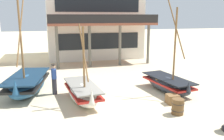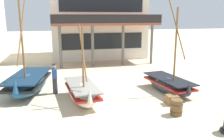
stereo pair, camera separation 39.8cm
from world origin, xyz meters
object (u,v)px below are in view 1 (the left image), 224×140
(fishing_boat_centre_large, at_px, (27,83))
(fisherman_by_hull, at_px, (54,79))
(wooden_barrel, at_px, (178,107))
(harbor_building_main, at_px, (92,22))
(fishing_boat_near_left, at_px, (168,83))
(fishing_boat_far_right, at_px, (83,92))
(cargo_crate, at_px, (172,99))

(fishing_boat_centre_large, xyz_separation_m, fisherman_by_hull, (1.43, -0.56, 0.26))
(wooden_barrel, xyz_separation_m, harbor_building_main, (-0.57, 16.69, 3.24))
(fisherman_by_hull, bearing_deg, fishing_boat_centre_large, 158.63)
(fisherman_by_hull, bearing_deg, fishing_boat_near_left, -11.38)
(fishing_boat_centre_large, height_order, fishing_boat_far_right, fishing_boat_centre_large)
(fishing_boat_near_left, bearing_deg, fisherman_by_hull, 168.62)
(fishing_boat_near_left, distance_m, harbor_building_main, 14.16)
(wooden_barrel, xyz_separation_m, cargo_crate, (0.43, 1.20, -0.12))
(fishing_boat_near_left, xyz_separation_m, harbor_building_main, (-1.70, 13.71, 3.11))
(fishing_boat_far_right, bearing_deg, fishing_boat_near_left, 4.48)
(fishing_boat_near_left, distance_m, cargo_crate, 1.93)
(fishing_boat_centre_large, relative_size, cargo_crate, 9.32)
(cargo_crate, bearing_deg, wooden_barrel, -109.65)
(fisherman_by_hull, xyz_separation_m, wooden_barrel, (5.07, -4.22, -0.48))
(fishing_boat_near_left, xyz_separation_m, fisherman_by_hull, (-6.21, 1.25, 0.36))
(fishing_boat_far_right, bearing_deg, fishing_boat_centre_large, 141.23)
(fishing_boat_centre_large, distance_m, wooden_barrel, 8.08)
(fishing_boat_far_right, xyz_separation_m, fisherman_by_hull, (-1.30, 1.63, 0.32))
(fishing_boat_far_right, bearing_deg, fisherman_by_hull, 128.51)
(fishing_boat_near_left, height_order, wooden_barrel, fishing_boat_near_left)
(fishing_boat_far_right, height_order, wooden_barrel, fishing_boat_far_right)
(wooden_barrel, distance_m, harbor_building_main, 17.01)
(fishing_boat_centre_large, relative_size, fisherman_by_hull, 3.04)
(fisherman_by_hull, xyz_separation_m, harbor_building_main, (4.51, 12.46, 2.75))
(harbor_building_main, bearing_deg, wooden_barrel, -88.06)
(fishing_boat_far_right, relative_size, harbor_building_main, 0.39)
(fishing_boat_far_right, height_order, harbor_building_main, harbor_building_main)
(fishing_boat_far_right, relative_size, wooden_barrel, 5.49)
(harbor_building_main, bearing_deg, cargo_crate, -86.33)
(fisherman_by_hull, bearing_deg, cargo_crate, -28.83)
(wooden_barrel, relative_size, harbor_building_main, 0.07)
(fisherman_by_hull, relative_size, wooden_barrel, 2.41)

